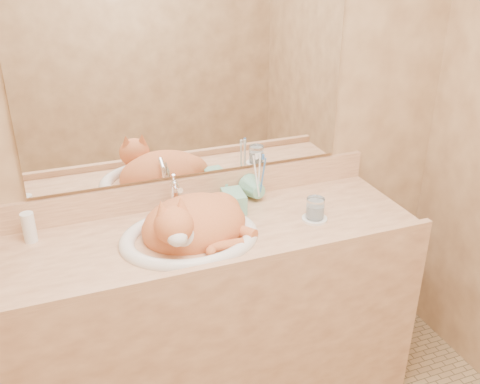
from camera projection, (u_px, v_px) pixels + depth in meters
name	position (u px, v px, depth m)	size (l,w,h in m)	color
wall_back	(190.00, 111.00, 2.11)	(2.40, 0.02, 2.50)	olive
vanity_counter	(216.00, 319.00, 2.24)	(1.60, 0.55, 0.85)	#A26B48
mirror	(189.00, 77.00, 2.04)	(1.30, 0.02, 0.80)	white
sink_basin	(189.00, 220.00, 1.97)	(0.52, 0.43, 0.16)	white
faucet	(175.00, 197.00, 2.13)	(0.04, 0.12, 0.17)	white
cat	(193.00, 222.00, 1.99)	(0.41, 0.33, 0.22)	#BD572B
soap_dispenser	(238.00, 197.00, 2.12)	(0.08, 0.09, 0.18)	#73B897
toothbrush_cup	(259.00, 193.00, 2.25)	(0.10, 0.10, 0.10)	#73B897
toothbrushes	(260.00, 174.00, 2.21)	(0.04, 0.04, 0.23)	white
saucer	(314.00, 219.00, 2.13)	(0.10, 0.10, 0.01)	white
water_glass	(315.00, 208.00, 2.11)	(0.07, 0.07, 0.08)	white
lotion_bottle	(29.00, 227.00, 1.96)	(0.05, 0.05, 0.12)	white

